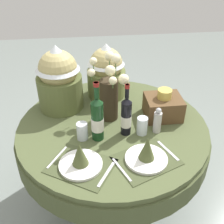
# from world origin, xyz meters

# --- Properties ---
(ground) EXTENTS (8.00, 8.00, 0.00)m
(ground) POSITION_xyz_m (0.00, 0.00, 0.00)
(ground) COLOR gray
(dining_table) EXTENTS (1.28, 1.28, 0.77)m
(dining_table) POSITION_xyz_m (0.00, 0.00, 0.64)
(dining_table) COLOR #4C5633
(dining_table) RESTS_ON ground
(place_setting_left) EXTENTS (0.43, 0.40, 0.16)m
(place_setting_left) POSITION_xyz_m (-0.22, -0.36, 0.81)
(place_setting_left) COLOR #41492B
(place_setting_left) RESTS_ON dining_table
(place_setting_right) EXTENTS (0.41, 0.37, 0.16)m
(place_setting_right) POSITION_xyz_m (0.15, -0.36, 0.81)
(place_setting_right) COLOR #41492B
(place_setting_right) RESTS_ON dining_table
(flower_vase) EXTENTS (0.25, 0.23, 0.45)m
(flower_vase) POSITION_xyz_m (-0.01, 0.08, 0.97)
(flower_vase) COLOR #332819
(flower_vase) RESTS_ON dining_table
(wine_bottle_left) EXTENTS (0.08, 0.08, 0.39)m
(wine_bottle_left) POSITION_xyz_m (-0.11, -0.12, 0.91)
(wine_bottle_left) COLOR #143819
(wine_bottle_left) RESTS_ON dining_table
(wine_bottle_right) EXTENTS (0.07, 0.07, 0.35)m
(wine_bottle_right) POSITION_xyz_m (0.07, -0.10, 0.90)
(wine_bottle_right) COLOR black
(wine_bottle_right) RESTS_ON dining_table
(tumbler_near_left) EXTENTS (0.07, 0.07, 0.11)m
(tumbler_near_left) POSITION_xyz_m (-0.20, -0.12, 0.82)
(tumbler_near_left) COLOR silver
(tumbler_near_left) RESTS_ON dining_table
(tumbler_mid) EXTENTS (0.07, 0.07, 0.12)m
(tumbler_mid) POSITION_xyz_m (0.17, -0.11, 0.83)
(tumbler_mid) COLOR silver
(tumbler_mid) RESTS_ON dining_table
(pepper_mill) EXTENTS (0.05, 0.05, 0.18)m
(pepper_mill) POSITION_xyz_m (0.27, -0.10, 0.85)
(pepper_mill) COLOR #B7B2AD
(pepper_mill) RESTS_ON dining_table
(gift_tub_back_left) EXTENTS (0.31, 0.31, 0.46)m
(gift_tub_back_left) POSITION_xyz_m (-0.34, 0.27, 1.01)
(gift_tub_back_left) COLOR #566033
(gift_tub_back_left) RESTS_ON dining_table
(gift_tub_back_centre) EXTENTS (0.29, 0.29, 0.41)m
(gift_tub_back_centre) POSITION_xyz_m (-0.00, 0.40, 0.98)
(gift_tub_back_centre) COLOR olive
(gift_tub_back_centre) RESTS_ON dining_table
(woven_basket_side_right) EXTENTS (0.24, 0.21, 0.21)m
(woven_basket_side_right) POSITION_xyz_m (0.35, 0.06, 0.85)
(woven_basket_side_right) COLOR brown
(woven_basket_side_right) RESTS_ON dining_table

